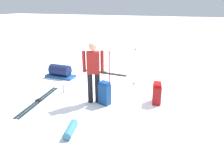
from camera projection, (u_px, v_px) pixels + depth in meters
The scene contains 11 objects.
ground_plane at pixel (112, 95), 6.29m from camera, with size 80.00×80.00×0.00m, color white.
skier_standing at pixel (93, 70), 5.59m from camera, with size 0.34×0.53×1.70m.
ski_pair_near at pixel (39, 101), 5.92m from camera, with size 2.00×0.38×0.05m.
ski_pair_far at pixel (104, 73), 8.30m from camera, with size 0.31×1.90×0.05m.
backpack_large_dark at pixel (105, 93), 5.67m from camera, with size 0.30×0.36×0.65m.
backpack_bright at pixel (157, 93), 5.74m from camera, with size 0.40×0.28×0.59m.
ski_poles_planted_near at pixel (109, 69), 6.46m from camera, with size 0.21×0.11×1.26m.
ski_poles_planted_far at pixel (135, 65), 6.88m from camera, with size 0.15×0.09×1.26m.
gear_sled at pixel (60, 72), 7.76m from camera, with size 0.47×1.10×0.49m.
sleeping_mat_rolled at pixel (71, 129), 4.45m from camera, with size 0.18×0.18×0.55m, color teal.
thermos_bottle at pixel (63, 89), 6.44m from camera, with size 0.07×0.07×0.26m, color #B1AFB6.
Camera 1 is at (5.42, 1.90, 2.65)m, focal length 33.52 mm.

